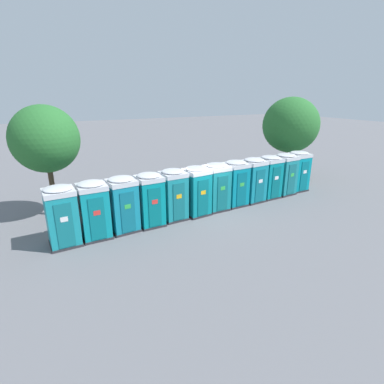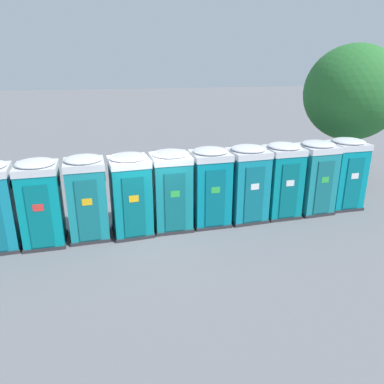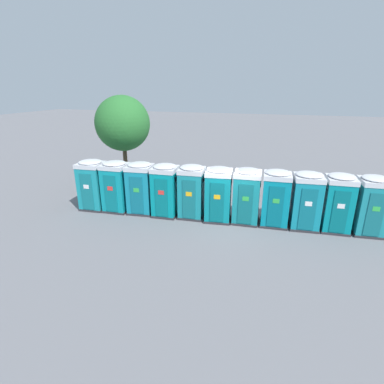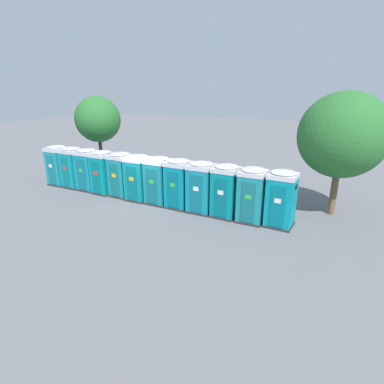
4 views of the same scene
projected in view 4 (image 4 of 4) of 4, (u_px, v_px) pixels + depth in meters
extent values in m
plane|color=slate|center=(148.00, 202.00, 16.44)|extent=(120.00, 120.00, 0.00)
cube|color=#2D2D33|center=(61.00, 183.00, 19.63)|extent=(1.30, 1.28, 0.10)
cube|color=teal|center=(59.00, 167.00, 19.29)|extent=(1.23, 1.22, 2.10)
cube|color=#126E77|center=(51.00, 170.00, 18.82)|extent=(0.63, 0.08, 1.85)
cube|color=white|center=(50.00, 166.00, 18.72)|extent=(0.28, 0.03, 0.20)
cube|color=black|center=(64.00, 157.00, 18.80)|extent=(0.05, 0.36, 0.20)
cube|color=silver|center=(56.00, 149.00, 18.93)|extent=(1.27, 1.26, 0.20)
ellipsoid|color=silver|center=(56.00, 147.00, 18.89)|extent=(1.21, 1.20, 0.18)
cube|color=#2D2D33|center=(75.00, 186.00, 19.07)|extent=(1.25, 1.25, 0.10)
cube|color=#0D8E9A|center=(73.00, 169.00, 18.73)|extent=(1.19, 1.19, 2.10)
cube|color=#0A6F78|center=(65.00, 172.00, 18.27)|extent=(0.63, 0.06, 1.85)
cube|color=red|center=(64.00, 168.00, 18.17)|extent=(0.28, 0.02, 0.20)
cube|color=black|center=(78.00, 159.00, 18.22)|extent=(0.04, 0.36, 0.20)
cube|color=silver|center=(71.00, 151.00, 18.37)|extent=(1.22, 1.22, 0.20)
ellipsoid|color=silver|center=(70.00, 149.00, 18.32)|extent=(1.16, 1.16, 0.18)
cube|color=#2D2D33|center=(90.00, 189.00, 18.53)|extent=(1.33, 1.32, 0.10)
cube|color=teal|center=(88.00, 171.00, 18.19)|extent=(1.27, 1.26, 2.10)
cube|color=#0E6579|center=(81.00, 175.00, 17.71)|extent=(0.63, 0.10, 1.85)
cube|color=green|center=(80.00, 170.00, 17.61)|extent=(0.28, 0.04, 0.20)
cube|color=black|center=(94.00, 160.00, 17.71)|extent=(0.06, 0.36, 0.20)
cube|color=silver|center=(86.00, 153.00, 17.83)|extent=(1.30, 1.30, 0.20)
ellipsoid|color=silver|center=(86.00, 150.00, 17.78)|extent=(1.24, 1.23, 0.18)
cube|color=#2D2D33|center=(105.00, 192.00, 17.90)|extent=(1.22, 1.26, 0.10)
cube|color=#078A92|center=(103.00, 174.00, 17.56)|extent=(1.17, 1.20, 2.10)
cube|color=#076B72|center=(96.00, 178.00, 17.10)|extent=(0.61, 0.06, 1.85)
cube|color=red|center=(95.00, 173.00, 17.00)|extent=(0.28, 0.02, 0.20)
cube|color=black|center=(109.00, 163.00, 17.07)|extent=(0.04, 0.36, 0.20)
cube|color=silver|center=(102.00, 155.00, 17.20)|extent=(1.20, 1.24, 0.20)
ellipsoid|color=silver|center=(101.00, 152.00, 17.16)|extent=(1.14, 1.18, 0.18)
cube|color=#2D2D33|center=(123.00, 195.00, 17.40)|extent=(1.25, 1.28, 0.10)
cube|color=teal|center=(121.00, 176.00, 17.06)|extent=(1.19, 1.22, 2.10)
cube|color=#116770|center=(114.00, 180.00, 16.59)|extent=(0.61, 0.07, 1.85)
cube|color=yellow|center=(114.00, 175.00, 16.49)|extent=(0.28, 0.03, 0.20)
cube|color=black|center=(128.00, 165.00, 16.57)|extent=(0.05, 0.36, 0.20)
cube|color=silver|center=(120.00, 157.00, 16.70)|extent=(1.22, 1.25, 0.20)
ellipsoid|color=silver|center=(120.00, 154.00, 16.65)|extent=(1.16, 1.19, 0.18)
cube|color=#2D2D33|center=(139.00, 199.00, 16.74)|extent=(1.32, 1.33, 0.10)
cube|color=#0B818C|center=(138.00, 180.00, 16.40)|extent=(1.26, 1.26, 2.10)
cube|color=#08656D|center=(132.00, 184.00, 15.92)|extent=(0.62, 0.10, 1.85)
cube|color=yellow|center=(131.00, 179.00, 15.82)|extent=(0.28, 0.04, 0.20)
cube|color=black|center=(146.00, 168.00, 15.93)|extent=(0.07, 0.36, 0.20)
cube|color=silver|center=(137.00, 159.00, 16.04)|extent=(1.30, 1.30, 0.20)
ellipsoid|color=silver|center=(137.00, 156.00, 15.99)|extent=(1.23, 1.24, 0.18)
cube|color=#2D2D33|center=(159.00, 202.00, 16.22)|extent=(1.26, 1.26, 0.10)
cube|color=#13818A|center=(158.00, 183.00, 15.88)|extent=(1.20, 1.20, 2.10)
cube|color=#0F656C|center=(152.00, 187.00, 15.42)|extent=(0.63, 0.06, 1.85)
cube|color=green|center=(151.00, 182.00, 15.32)|extent=(0.28, 0.02, 0.20)
cube|color=black|center=(167.00, 170.00, 15.38)|extent=(0.04, 0.36, 0.20)
cube|color=silver|center=(157.00, 161.00, 15.52)|extent=(1.23, 1.23, 0.20)
ellipsoid|color=silver|center=(157.00, 158.00, 15.48)|extent=(1.17, 1.17, 0.18)
cube|color=#2D2D33|center=(179.00, 206.00, 15.64)|extent=(1.26, 1.26, 0.10)
cube|color=#088197|center=(179.00, 186.00, 15.30)|extent=(1.20, 1.20, 2.10)
cube|color=#076475|center=(173.00, 190.00, 14.84)|extent=(0.63, 0.06, 1.85)
cube|color=green|center=(172.00, 185.00, 14.74)|extent=(0.28, 0.02, 0.20)
cube|color=black|center=(189.00, 173.00, 14.81)|extent=(0.04, 0.36, 0.20)
cube|color=silver|center=(179.00, 164.00, 14.95)|extent=(1.24, 1.24, 0.20)
ellipsoid|color=silver|center=(179.00, 161.00, 14.90)|extent=(1.18, 1.18, 0.18)
cube|color=#2D2D33|center=(201.00, 210.00, 15.05)|extent=(1.34, 1.31, 0.10)
cube|color=teal|center=(201.00, 189.00, 14.71)|extent=(1.27, 1.25, 2.10)
cube|color=#0D6675|center=(196.00, 194.00, 14.24)|extent=(0.64, 0.09, 1.85)
cube|color=white|center=(196.00, 189.00, 14.14)|extent=(0.28, 0.03, 0.20)
cube|color=black|center=(213.00, 176.00, 14.23)|extent=(0.06, 0.36, 0.20)
cube|color=silver|center=(201.00, 167.00, 14.35)|extent=(1.31, 1.28, 0.20)
ellipsoid|color=silver|center=(201.00, 164.00, 14.31)|extent=(1.25, 1.22, 0.18)
cube|color=#2D2D33|center=(225.00, 215.00, 14.49)|extent=(1.23, 1.26, 0.10)
cube|color=#07818B|center=(226.00, 193.00, 14.15)|extent=(1.17, 1.20, 2.10)
cube|color=#07646D|center=(220.00, 198.00, 13.69)|extent=(0.61, 0.06, 1.85)
cube|color=white|center=(220.00, 193.00, 13.59)|extent=(0.28, 0.02, 0.20)
cube|color=black|center=(238.00, 180.00, 13.66)|extent=(0.04, 0.36, 0.20)
cube|color=silver|center=(226.00, 170.00, 13.79)|extent=(1.20, 1.24, 0.20)
ellipsoid|color=silver|center=(226.00, 166.00, 13.75)|extent=(1.15, 1.18, 0.18)
cube|color=#2D2D33|center=(250.00, 220.00, 13.91)|extent=(1.28, 1.30, 0.10)
cube|color=teal|center=(252.00, 197.00, 13.57)|extent=(1.22, 1.24, 2.10)
cube|color=#13656D|center=(248.00, 203.00, 13.10)|extent=(0.62, 0.09, 1.85)
cube|color=green|center=(248.00, 197.00, 13.00)|extent=(0.28, 0.03, 0.20)
cube|color=black|center=(266.00, 184.00, 13.09)|extent=(0.06, 0.36, 0.20)
cube|color=silver|center=(253.00, 173.00, 13.21)|extent=(1.26, 1.27, 0.20)
ellipsoid|color=silver|center=(254.00, 170.00, 13.17)|extent=(1.20, 1.21, 0.18)
cube|color=#2D2D33|center=(279.00, 224.00, 13.42)|extent=(1.24, 1.25, 0.10)
cube|color=#078A9B|center=(281.00, 201.00, 13.08)|extent=(1.18, 1.19, 2.10)
cube|color=#076B79|center=(277.00, 207.00, 12.62)|extent=(0.63, 0.06, 1.85)
cube|color=white|center=(278.00, 201.00, 12.52)|extent=(0.28, 0.02, 0.20)
cube|color=black|center=(296.00, 187.00, 12.58)|extent=(0.04, 0.36, 0.20)
cube|color=silver|center=(283.00, 176.00, 12.72)|extent=(1.22, 1.22, 0.20)
ellipsoid|color=silver|center=(284.00, 172.00, 12.68)|extent=(1.16, 1.16, 0.18)
cylinder|color=#4C3826|center=(101.00, 153.00, 22.19)|extent=(0.25, 0.25, 3.02)
ellipsoid|color=#286B2D|center=(98.00, 119.00, 21.45)|extent=(3.20, 3.20, 3.22)
cylinder|color=brown|center=(334.00, 187.00, 14.33)|extent=(0.32, 0.32, 2.76)
ellipsoid|color=#286B2D|center=(342.00, 135.00, 13.57)|extent=(3.95, 3.95, 3.89)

